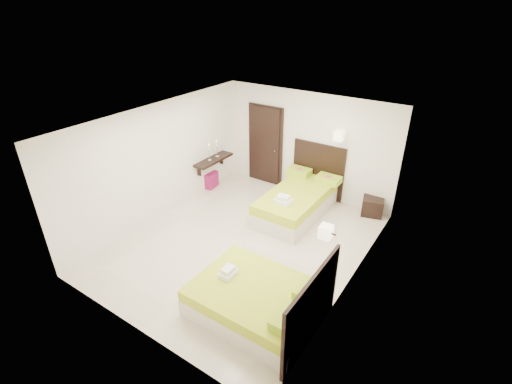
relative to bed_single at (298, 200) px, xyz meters
The scene contains 7 objects.
floor 1.79m from the bed_single, 101.48° to the right, with size 5.50×5.50×0.00m, color beige.
bed_single is the anchor object (origin of this frame).
bed_double 3.32m from the bed_single, 72.54° to the right, with size 1.97×1.68×1.63m.
nightstand 1.73m from the bed_single, 30.59° to the left, with size 0.47×0.42×0.42m, color black.
ottoman 2.65m from the bed_single, behind, with size 0.41×0.41×0.41m, color #82114B.
door 1.96m from the bed_single, 147.66° to the left, with size 1.02×0.15×2.14m.
console_shelf 2.48m from the bed_single, behind, with size 0.35×1.20×0.78m.
Camera 1 is at (3.70, -5.12, 4.57)m, focal length 26.00 mm.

